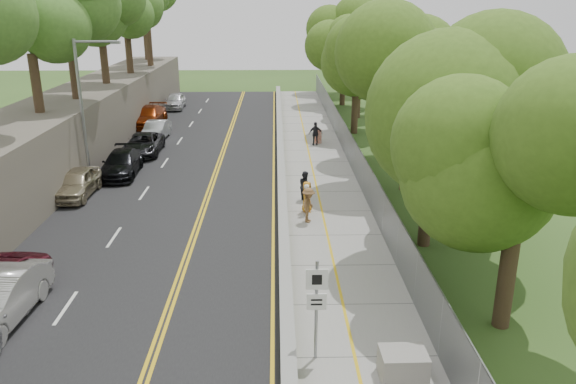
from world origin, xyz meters
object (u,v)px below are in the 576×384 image
object	(u,v)px
construction_barrel	(318,136)
concrete_block	(403,365)
streetlight	(85,102)
person_far	(316,134)
painter_0	(307,197)
signpost	(316,300)

from	to	relation	value
construction_barrel	concrete_block	world-z (taller)	construction_barrel
streetlight	concrete_block	distance (m)	23.08
construction_barrel	person_far	bearing A→B (deg)	-105.71
construction_barrel	person_far	size ratio (longest dim) A/B	0.57
streetlight	painter_0	size ratio (longest dim) A/B	5.18
signpost	construction_barrel	world-z (taller)	signpost
construction_barrel	person_far	distance (m)	0.82
painter_0	concrete_block	bearing A→B (deg)	-170.77
signpost	painter_0	size ratio (longest dim) A/B	2.01
signpost	concrete_block	size ratio (longest dim) A/B	2.46
streetlight	painter_0	world-z (taller)	streetlight
signpost	person_far	bearing A→B (deg)	86.06
streetlight	construction_barrel	bearing A→B (deg)	34.16
streetlight	painter_0	xyz separation A→B (m)	(11.91, -5.03, -3.82)
signpost	concrete_block	xyz separation A→B (m)	(2.32, -0.98, -1.49)
signpost	concrete_block	world-z (taller)	signpost
concrete_block	painter_0	world-z (taller)	painter_0
concrete_block	person_far	world-z (taller)	person_far
construction_barrel	concrete_block	distance (m)	27.14
painter_0	person_far	bearing A→B (deg)	-4.90
person_far	streetlight	bearing A→B (deg)	28.21
streetlight	person_far	distance (m)	16.15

